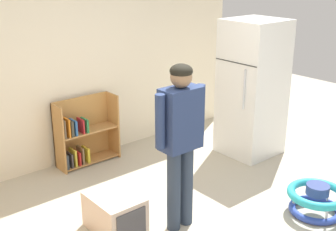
{
  "coord_description": "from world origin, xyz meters",
  "views": [
    {
      "loc": [
        -2.58,
        -2.57,
        2.48
      ],
      "look_at": [
        0.13,
        0.66,
        1.0
      ],
      "focal_mm": 47.72,
      "sensor_mm": 36.0,
      "label": 1
    }
  ],
  "objects_px": {
    "refrigerator": "(252,88)",
    "baby_walker": "(316,199)",
    "pet_carrier": "(115,212)",
    "standing_person": "(181,134)",
    "bookshelf": "(82,136)"
  },
  "relations": [
    {
      "from": "refrigerator",
      "to": "bookshelf",
      "type": "xyz_separation_m",
      "value": [
        -1.9,
        1.13,
        -0.52
      ]
    },
    {
      "from": "refrigerator",
      "to": "pet_carrier",
      "type": "height_order",
      "value": "refrigerator"
    },
    {
      "from": "bookshelf",
      "to": "standing_person",
      "type": "relative_size",
      "value": 0.52
    },
    {
      "from": "refrigerator",
      "to": "pet_carrier",
      "type": "xyz_separation_m",
      "value": [
        -2.43,
        -0.4,
        -0.71
      ]
    },
    {
      "from": "refrigerator",
      "to": "pet_carrier",
      "type": "distance_m",
      "value": 2.56
    },
    {
      "from": "bookshelf",
      "to": "baby_walker",
      "type": "height_order",
      "value": "bookshelf"
    },
    {
      "from": "refrigerator",
      "to": "baby_walker",
      "type": "bearing_deg",
      "value": -114.93
    },
    {
      "from": "refrigerator",
      "to": "baby_walker",
      "type": "distance_m",
      "value": 1.79
    },
    {
      "from": "refrigerator",
      "to": "bookshelf",
      "type": "distance_m",
      "value": 2.27
    },
    {
      "from": "refrigerator",
      "to": "bookshelf",
      "type": "relative_size",
      "value": 2.09
    },
    {
      "from": "standing_person",
      "to": "baby_walker",
      "type": "height_order",
      "value": "standing_person"
    },
    {
      "from": "standing_person",
      "to": "bookshelf",
      "type": "bearing_deg",
      "value": 89.75
    },
    {
      "from": "standing_person",
      "to": "pet_carrier",
      "type": "distance_m",
      "value": 1.01
    },
    {
      "from": "baby_walker",
      "to": "pet_carrier",
      "type": "distance_m",
      "value": 2.05
    },
    {
      "from": "baby_walker",
      "to": "refrigerator",
      "type": "bearing_deg",
      "value": 65.07
    }
  ]
}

